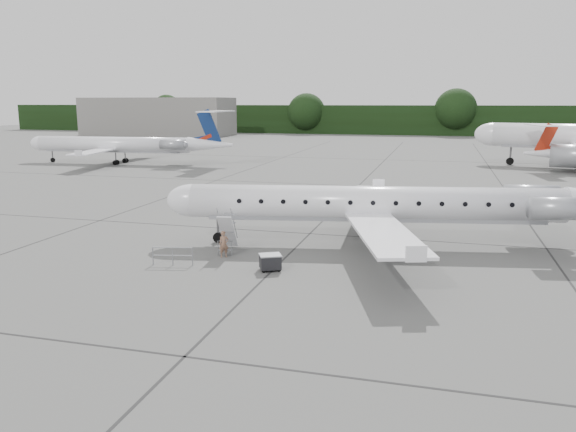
% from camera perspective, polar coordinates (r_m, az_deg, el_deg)
% --- Properties ---
extents(ground, '(320.00, 320.00, 0.00)m').
position_cam_1_polar(ground, '(30.07, 6.74, -5.65)').
color(ground, '#5D5D5B').
rests_on(ground, ground).
extents(treeline, '(260.00, 4.00, 8.00)m').
position_cam_1_polar(treeline, '(158.58, 13.94, 9.42)').
color(treeline, black).
rests_on(treeline, ground).
extents(terminal_building, '(40.00, 14.00, 10.00)m').
position_cam_1_polar(terminal_building, '(157.09, -13.10, 9.80)').
color(terminal_building, slate).
rests_on(terminal_building, ground).
extents(main_regional_jet, '(32.58, 26.03, 7.49)m').
position_cam_1_polar(main_regional_jet, '(34.84, 8.82, 2.98)').
color(main_regional_jet, white).
rests_on(main_regional_jet, ground).
extents(airstair, '(1.22, 2.24, 2.35)m').
position_cam_1_polar(airstair, '(33.70, -6.15, -1.69)').
color(airstair, white).
rests_on(airstair, ground).
extents(passenger, '(0.67, 0.62, 1.54)m').
position_cam_1_polar(passenger, '(32.64, -6.53, -2.86)').
color(passenger, '#875F4A').
rests_on(passenger, ground).
extents(safety_railing, '(2.16, 0.56, 1.00)m').
position_cam_1_polar(safety_railing, '(31.56, -11.64, -4.03)').
color(safety_railing, gray).
rests_on(safety_railing, ground).
extents(baggage_cart, '(1.36, 1.27, 0.94)m').
position_cam_1_polar(baggage_cart, '(29.97, -1.82, -4.69)').
color(baggage_cart, black).
rests_on(baggage_cart, ground).
extents(bg_regional_left, '(31.07, 23.34, 7.79)m').
position_cam_1_polar(bg_regional_left, '(85.85, -17.40, 7.68)').
color(bg_regional_left, white).
rests_on(bg_regional_left, ground).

